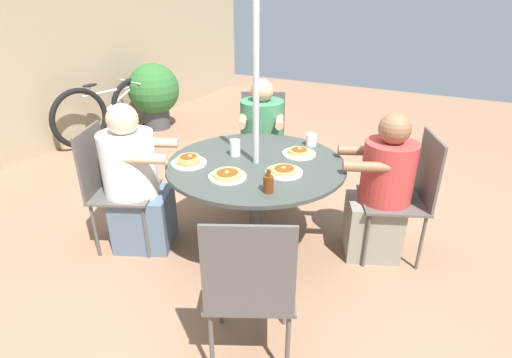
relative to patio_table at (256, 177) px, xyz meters
name	(u,v)px	position (x,y,z in m)	size (l,w,h in m)	color
ground_plane	(256,246)	(0.00, 0.00, -0.60)	(12.00, 12.00, 0.00)	#8C664C
patio_table	(256,177)	(0.00, 0.00, 0.00)	(1.27, 1.27, 0.71)	#383D38
umbrella_pole	(256,88)	(0.00, 0.00, 0.64)	(0.04, 0.04, 2.48)	#ADADB2
patio_chair_north	(250,284)	(-0.96, -0.48, -0.07)	(0.59, 0.59, 0.94)	#514C47
patio_chair_east	(407,191)	(0.43, -0.99, -0.07)	(0.58, 0.58, 0.94)	#514C47
diner_east	(380,194)	(0.36, -0.82, -0.11)	(0.51, 0.58, 1.09)	gray
patio_chair_south	(262,136)	(0.98, 0.45, -0.07)	(0.59, 0.59, 0.94)	#514C47
diner_south	(262,146)	(0.81, 0.37, -0.10)	(0.60, 0.55, 1.11)	beige
patio_chair_west	(111,182)	(-0.45, 0.98, -0.07)	(0.59, 0.59, 0.94)	#514C47
diner_west	(136,186)	(-0.37, 0.81, -0.10)	(0.54, 0.59, 1.12)	slate
pancake_plate_a	(189,161)	(-0.24, 0.40, 0.14)	(0.25, 0.25, 0.07)	silver
pancake_plate_b	(228,175)	(-0.31, 0.05, 0.13)	(0.25, 0.25, 0.05)	silver
pancake_plate_c	(284,171)	(-0.07, -0.25, 0.13)	(0.25, 0.25, 0.05)	silver
pancake_plate_d	(299,153)	(0.28, -0.21, 0.13)	(0.25, 0.25, 0.05)	silver
syrup_bottle	(268,183)	(-0.37, -0.28, 0.17)	(0.09, 0.06, 0.15)	#602D0F
coffee_cup	(311,140)	(0.51, -0.22, 0.16)	(0.08, 0.08, 0.09)	white
drinking_glass_a	(235,148)	(0.05, 0.20, 0.17)	(0.08, 0.08, 0.12)	silver
bicycle	(109,111)	(1.31, 2.88, -0.21)	(1.56, 0.48, 0.77)	black
potted_shrub	(154,92)	(1.96, 2.67, -0.08)	(0.71, 0.71, 0.92)	#3D3D3F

